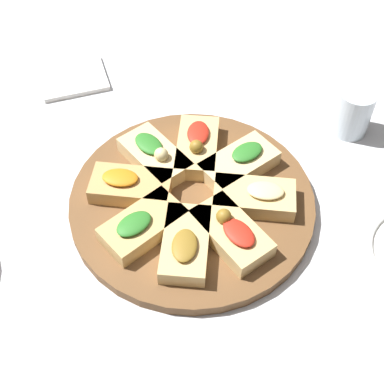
# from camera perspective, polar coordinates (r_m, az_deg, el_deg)

# --- Properties ---
(ground_plane) EXTENTS (3.00, 3.00, 0.00)m
(ground_plane) POSITION_cam_1_polar(r_m,az_deg,el_deg) (0.96, -0.00, -1.42)
(ground_plane) COLOR silver
(serving_board) EXTENTS (0.43, 0.43, 0.02)m
(serving_board) POSITION_cam_1_polar(r_m,az_deg,el_deg) (0.95, -0.00, -1.02)
(serving_board) COLOR brown
(serving_board) RESTS_ON ground_plane
(focaccia_slice_0) EXTENTS (0.16, 0.14, 0.04)m
(focaccia_slice_0) POSITION_cam_1_polar(r_m,az_deg,el_deg) (0.98, 5.10, 3.10)
(focaccia_slice_0) COLOR #E5C689
(focaccia_slice_0) RESTS_ON serving_board
(focaccia_slice_1) EXTENTS (0.09, 0.15, 0.05)m
(focaccia_slice_1) POSITION_cam_1_polar(r_m,az_deg,el_deg) (1.00, 0.56, 4.90)
(focaccia_slice_1) COLOR #DBB775
(focaccia_slice_1) RESTS_ON serving_board
(focaccia_slice_2) EXTENTS (0.14, 0.16, 0.05)m
(focaccia_slice_2) POSITION_cam_1_polar(r_m,az_deg,el_deg) (0.99, -3.99, 3.88)
(focaccia_slice_2) COLOR #E5C689
(focaccia_slice_2) RESTS_ON serving_board
(focaccia_slice_3) EXTENTS (0.15, 0.09, 0.04)m
(focaccia_slice_3) POSITION_cam_1_polar(r_m,az_deg,el_deg) (0.95, -6.60, 0.69)
(focaccia_slice_3) COLOR tan
(focaccia_slice_3) RESTS_ON serving_board
(focaccia_slice_4) EXTENTS (0.15, 0.15, 0.04)m
(focaccia_slice_4) POSITION_cam_1_polar(r_m,az_deg,el_deg) (0.89, -5.30, -3.56)
(focaccia_slice_4) COLOR tan
(focaccia_slice_4) RESTS_ON serving_board
(focaccia_slice_5) EXTENTS (0.09, 0.15, 0.04)m
(focaccia_slice_5) POSITION_cam_1_polar(r_m,az_deg,el_deg) (0.87, -0.68, -5.54)
(focaccia_slice_5) COLOR #DBB775
(focaccia_slice_5) RESTS_ON serving_board
(focaccia_slice_6) EXTENTS (0.14, 0.16, 0.05)m
(focaccia_slice_6) POSITION_cam_1_polar(r_m,az_deg,el_deg) (0.88, 4.22, -4.30)
(focaccia_slice_6) COLOR #DBB775
(focaccia_slice_6) RESTS_ON serving_board
(focaccia_slice_7) EXTENTS (0.15, 0.09, 0.04)m
(focaccia_slice_7) POSITION_cam_1_polar(r_m,az_deg,el_deg) (0.93, 6.73, -0.51)
(focaccia_slice_7) COLOR #DBB775
(focaccia_slice_7) RESTS_ON serving_board
(water_glass) EXTENTS (0.07, 0.07, 0.10)m
(water_glass) POSITION_cam_1_polar(r_m,az_deg,el_deg) (1.11, 16.82, 8.19)
(water_glass) COLOR silver
(water_glass) RESTS_ON ground_plane
(napkin_stack) EXTENTS (0.17, 0.16, 0.01)m
(napkin_stack) POSITION_cam_1_polar(r_m,az_deg,el_deg) (1.24, -12.57, 11.79)
(napkin_stack) COLOR white
(napkin_stack) RESTS_ON ground_plane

